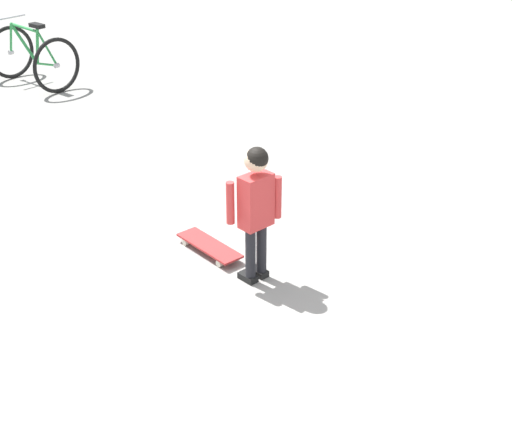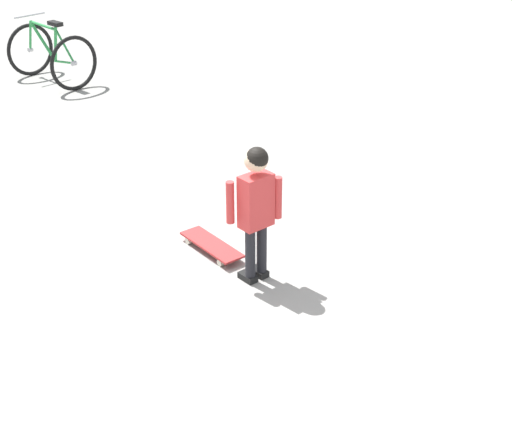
% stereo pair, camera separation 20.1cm
% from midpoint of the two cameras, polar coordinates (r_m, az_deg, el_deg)
% --- Properties ---
extents(ground_plane, '(50.00, 50.00, 0.00)m').
position_cam_midpoint_polar(ground_plane, '(5.66, -6.16, -4.77)').
color(ground_plane, gray).
extents(child_person, '(0.23, 0.40, 1.06)m').
position_cam_midpoint_polar(child_person, '(5.27, -1.10, 1.03)').
color(child_person, black).
rests_on(child_person, ground).
extents(skateboard, '(0.66, 0.36, 0.07)m').
position_cam_midpoint_polar(skateboard, '(5.92, -4.57, -2.51)').
color(skateboard, '#B22D2D').
rests_on(skateboard, ground).
extents(bicycle_near, '(1.27, 1.10, 0.85)m').
position_cam_midpoint_polar(bicycle_near, '(10.43, -17.26, 11.40)').
color(bicycle_near, black).
rests_on(bicycle_near, ground).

